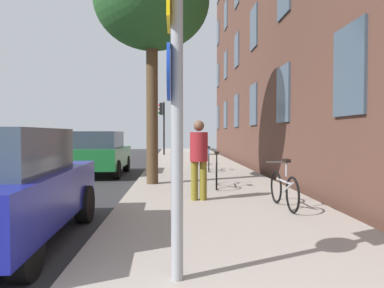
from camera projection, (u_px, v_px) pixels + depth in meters
ground_plane at (114, 170)px, 15.47m from camera, size 41.80×41.80×0.00m
road_asphalt at (63, 170)px, 15.37m from camera, size 7.00×38.00×0.01m
sidewalk at (197, 168)px, 15.63m from camera, size 4.20×38.00×0.12m
building_facade at (260, 5)px, 15.05m from camera, size 0.56×27.00×13.66m
sign_post at (174, 95)px, 3.56m from camera, size 0.16×0.60×3.09m
traffic_light at (162, 119)px, 24.45m from camera, size 0.43×0.24×3.52m
tree_near at (152, 2)px, 10.35m from camera, size 3.26×3.26×6.59m
bicycle_0 at (284, 189)px, 7.07m from camera, size 0.42×1.62×0.96m
bicycle_1 at (217, 173)px, 9.82m from camera, size 0.42×1.63×0.96m
bicycle_2 at (209, 161)px, 14.13m from camera, size 0.42×1.63×0.95m
bicycle_3 at (198, 156)px, 16.87m from camera, size 0.42×1.64×0.98m
pedestrian_0 at (199, 155)px, 7.88m from camera, size 0.51×0.51×1.72m
car_0 at (1, 186)px, 5.01m from camera, size 1.91×4.03×1.62m
car_1 at (99, 153)px, 13.53m from camera, size 1.88×3.93×1.62m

